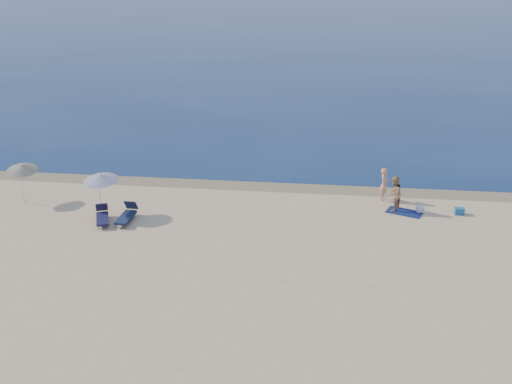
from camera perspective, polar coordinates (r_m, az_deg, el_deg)
sea at (r=113.60m, az=6.49°, el=15.22°), size 240.00×160.00×0.01m
wet_sand_strip at (r=34.68m, az=4.59°, el=0.36°), size 240.00×1.60×0.00m
person_left at (r=33.37m, az=11.32°, el=0.68°), size 0.59×0.72×1.71m
person_right at (r=32.18m, az=12.18°, el=-0.13°), size 0.97×1.06×1.77m
beach_towel at (r=32.36m, az=13.05°, el=-1.75°), size 1.92×1.50×0.03m
white_bag at (r=32.52m, az=14.37°, el=-1.51°), size 0.41×0.38×0.29m
blue_cooler at (r=32.81m, az=17.61°, el=-1.62°), size 0.48×0.36×0.32m
umbrella_near at (r=31.55m, az=-13.65°, el=1.25°), size 1.89×1.91×2.19m
umbrella_far at (r=34.38m, az=-20.07°, el=2.06°), size 2.05×2.07×2.11m
lounger_left at (r=31.24m, az=-13.50°, el=-2.15°), size 1.11×1.80×0.75m
lounger_right at (r=31.12m, az=-11.42°, el=-2.03°), size 0.67×1.82×0.79m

